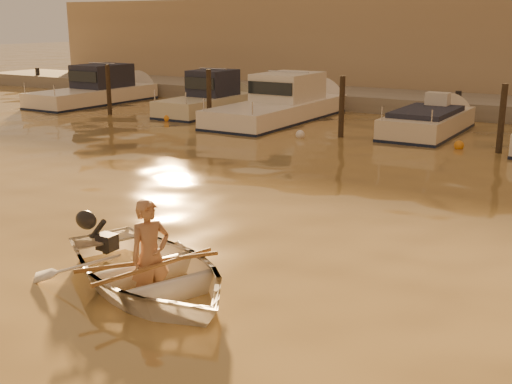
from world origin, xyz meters
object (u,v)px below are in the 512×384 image
Objects in this scene: person at (150,256)px; waterfront_building at (456,48)px; moored_boat_1 at (206,98)px; moored_boat_3 at (428,127)px; dinghy at (148,271)px; moored_boat_2 at (279,104)px; moored_boat_0 at (93,90)px.

waterfront_building is at bearing 28.73° from person.
waterfront_building is at bearing 56.81° from moored_boat_1.
moored_boat_3 is (-0.52, 15.06, -0.30)m from person.
dinghy is at bearing -88.35° from moored_boat_3.
moored_boat_2 reaches higher than person.
moored_boat_0 is 9.81m from moored_boat_2.
moored_boat_0 is (-16.07, 15.02, 0.37)m from dinghy.
moored_boat_3 is at bearing 0.00° from moored_boat_0.
moored_boat_3 is at bearing 25.11° from person.
moored_boat_0 is 1.26× the size of moored_boat_3.
moored_boat_2 is (3.41, 0.00, 0.00)m from moored_boat_1.
moored_boat_3 is at bearing 0.00° from moored_boat_2.
moored_boat_3 is (5.82, 0.00, -0.40)m from moored_boat_2.
moored_boat_0 reaches higher than person.
moored_boat_3 is (15.64, 0.00, -0.40)m from moored_boat_0.
person is 17.95m from moored_boat_1.
person is 0.04× the size of waterfront_building.
waterfront_building is at bearing 100.50° from moored_boat_3.
waterfront_building is (-2.04, 11.00, 2.17)m from moored_boat_3.
moored_boat_1 is 0.12× the size of waterfront_building.
moored_boat_1 reaches higher than dinghy.
waterfront_building is at bearing 71.01° from moored_boat_2.
moored_boat_0 is at bearing 180.00° from moored_boat_3.
person is at bearing -90.00° from dinghy.
dinghy is 15.03m from moored_boat_3.
moored_boat_1 is 13.26m from waterfront_building.
dinghy is 0.45× the size of moored_boat_2.
moored_boat_3 is 11.40m from waterfront_building.
moored_boat_0 is at bearing 70.05° from dinghy.
dinghy is 0.28m from person.
dinghy is 17.87m from moored_boat_1.
moored_boat_3 is at bearing 0.00° from moored_boat_1.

